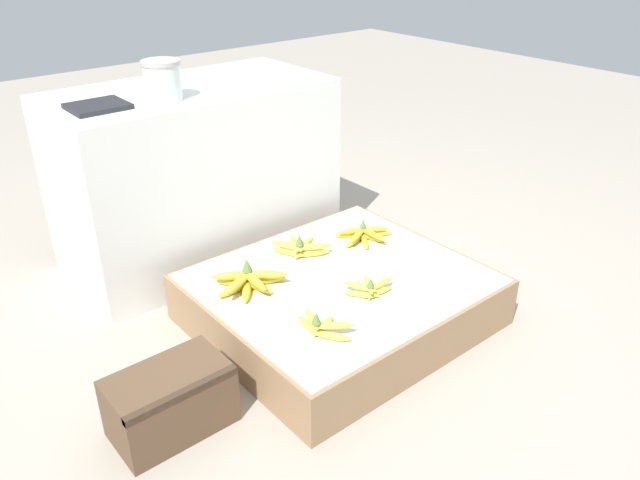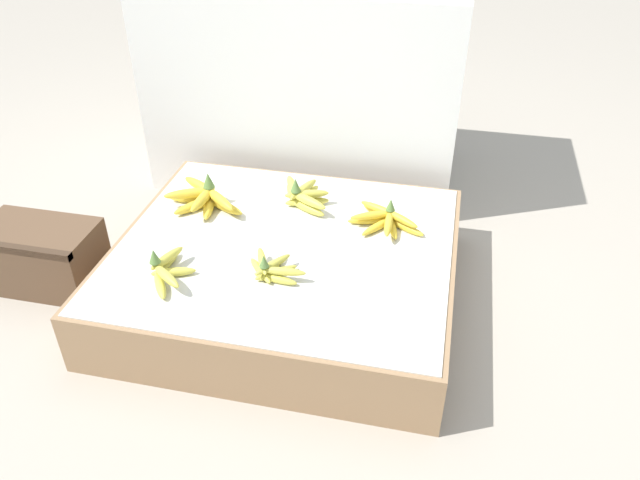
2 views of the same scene
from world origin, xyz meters
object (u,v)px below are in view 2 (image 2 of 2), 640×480
object	(u,v)px
wooden_crate	(42,256)
banana_bunch_middle_midleft	(302,196)
banana_bunch_middle_left	(205,198)
banana_bunch_middle_midright	(385,219)
banana_bunch_front_midleft	(271,269)
banana_bunch_front_left	(166,269)

from	to	relation	value
wooden_crate	banana_bunch_middle_midleft	distance (m)	0.85
banana_bunch_middle_left	banana_bunch_middle_midright	xyz separation A→B (m)	(0.59, 0.01, -0.01)
wooden_crate	banana_bunch_middle_midright	world-z (taller)	banana_bunch_middle_midright
banana_bunch_front_midleft	banana_bunch_middle_midright	xyz separation A→B (m)	(0.27, 0.32, 0.00)
banana_bunch_middle_left	banana_bunch_front_left	bearing A→B (deg)	-85.25
banana_bunch_middle_left	banana_bunch_middle_midleft	size ratio (longest dim) A/B	1.40
banana_bunch_front_midleft	banana_bunch_middle_midright	distance (m)	0.42
banana_bunch_front_left	banana_bunch_front_midleft	bearing A→B (deg)	14.08
banana_bunch_middle_midright	banana_bunch_middle_midleft	bearing A→B (deg)	165.66
banana_bunch_middle_midleft	banana_bunch_front_midleft	bearing A→B (deg)	-88.94
wooden_crate	banana_bunch_middle_midleft	world-z (taller)	banana_bunch_middle_midleft
banana_bunch_front_midleft	banana_bunch_middle_midleft	bearing A→B (deg)	91.06
banana_bunch_front_left	banana_bunch_middle_left	world-z (taller)	banana_bunch_middle_left
banana_bunch_front_midleft	banana_bunch_middle_midright	size ratio (longest dim) A/B	0.75
wooden_crate	banana_bunch_front_left	world-z (taller)	banana_bunch_front_left
banana_bunch_front_midleft	banana_bunch_middle_midright	bearing A→B (deg)	49.26
banana_bunch_front_left	banana_bunch_middle_midright	bearing A→B (deg)	34.98
wooden_crate	banana_bunch_front_midleft	bearing A→B (deg)	-3.75
banana_bunch_front_midleft	banana_bunch_middle_midleft	xyz separation A→B (m)	(-0.01, 0.39, 0.01)
banana_bunch_front_left	banana_bunch_middle_midright	size ratio (longest dim) A/B	0.88
banana_bunch_middle_midleft	banana_bunch_front_left	bearing A→B (deg)	-120.78
banana_bunch_front_left	banana_bunch_middle_midleft	size ratio (longest dim) A/B	1.11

